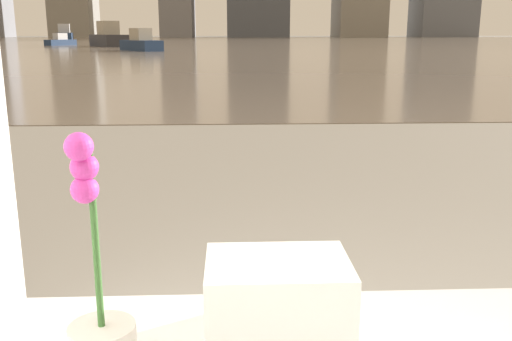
% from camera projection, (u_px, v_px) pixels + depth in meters
% --- Properties ---
extents(potted_orchid, '(0.12, 0.12, 0.43)m').
position_uv_depth(potted_orchid, '(99.00, 314.00, 0.99)').
color(potted_orchid, silver).
rests_on(potted_orchid, bathtub).
extents(towel_stack, '(0.28, 0.21, 0.16)m').
position_uv_depth(towel_stack, '(278.00, 299.00, 1.11)').
color(towel_stack, white).
rests_on(towel_stack, bathtub).
extents(harbor_water, '(180.00, 110.00, 0.01)m').
position_uv_depth(harbor_water, '(232.00, 42.00, 60.53)').
color(harbor_water, gray).
rests_on(harbor_water, ground_plane).
extents(harbor_boat_0, '(2.96, 3.60, 1.32)m').
position_uv_depth(harbor_boat_0, '(141.00, 43.00, 33.97)').
color(harbor_boat_0, navy).
rests_on(harbor_boat_0, harbor_water).
extents(harbor_boat_1, '(3.02, 5.78, 2.06)m').
position_uv_depth(harbor_boat_1, '(65.00, 35.00, 72.63)').
color(harbor_boat_1, navy).
rests_on(harbor_boat_1, harbor_water).
extents(harbor_boat_2, '(3.86, 5.32, 1.90)m').
position_uv_depth(harbor_boat_2, '(109.00, 38.00, 43.81)').
color(harbor_boat_2, '#2D2D33').
rests_on(harbor_boat_2, harbor_water).
extents(harbor_boat_4, '(2.25, 2.70, 0.99)m').
position_uv_depth(harbor_boat_4, '(60.00, 41.00, 47.41)').
color(harbor_boat_4, navy).
rests_on(harbor_boat_4, harbor_water).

